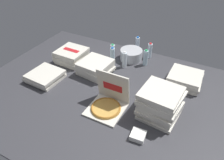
% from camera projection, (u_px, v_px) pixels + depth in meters
% --- Properties ---
extents(ground_plane, '(3.20, 2.40, 0.02)m').
position_uv_depth(ground_plane, '(105.00, 93.00, 2.65)').
color(ground_plane, '#38383D').
extents(open_pizza_box, '(0.39, 0.40, 0.41)m').
position_uv_depth(open_pizza_box, '(108.00, 103.00, 2.39)').
color(open_pizza_box, silver).
rests_on(open_pizza_box, ground_plane).
extents(pizza_stack_left_mid, '(0.42, 0.41, 0.19)m').
position_uv_depth(pizza_stack_left_mid, '(72.00, 56.00, 3.17)').
color(pizza_stack_left_mid, silver).
rests_on(pizza_stack_left_mid, ground_plane).
extents(pizza_stack_right_far, '(0.43, 0.42, 0.11)m').
position_uv_depth(pizza_stack_right_far, '(45.00, 76.00, 2.82)').
color(pizza_stack_right_far, silver).
rests_on(pizza_stack_right_far, ground_plane).
extents(pizza_stack_left_far, '(0.45, 0.44, 0.18)m').
position_uv_depth(pizza_stack_left_far, '(95.00, 67.00, 2.93)').
color(pizza_stack_left_far, silver).
rests_on(pizza_stack_left_far, ground_plane).
extents(pizza_stack_center_near, '(0.45, 0.45, 0.33)m').
position_uv_depth(pizza_stack_center_near, '(160.00, 103.00, 2.25)').
color(pizza_stack_center_near, silver).
rests_on(pizza_stack_center_near, ground_plane).
extents(pizza_stack_right_near, '(0.41, 0.41, 0.15)m').
position_uv_depth(pizza_stack_right_near, '(185.00, 79.00, 2.74)').
color(pizza_stack_right_near, silver).
rests_on(pizza_stack_right_near, ground_plane).
extents(ice_bucket, '(0.33, 0.33, 0.15)m').
position_uv_depth(ice_bucket, '(131.00, 55.00, 3.23)').
color(ice_bucket, '#B7BABF').
rests_on(ice_bucket, ground_plane).
extents(water_bottle_0, '(0.07, 0.07, 0.24)m').
position_uv_depth(water_bottle_0, '(113.00, 52.00, 3.21)').
color(water_bottle_0, white).
rests_on(water_bottle_0, ground_plane).
extents(water_bottle_1, '(0.07, 0.07, 0.24)m').
position_uv_depth(water_bottle_1, '(150.00, 51.00, 3.24)').
color(water_bottle_1, silver).
rests_on(water_bottle_1, ground_plane).
extents(water_bottle_2, '(0.07, 0.07, 0.24)m').
position_uv_depth(water_bottle_2, '(137.00, 44.00, 3.41)').
color(water_bottle_2, silver).
rests_on(water_bottle_2, ground_plane).
extents(water_bottle_3, '(0.07, 0.07, 0.24)m').
position_uv_depth(water_bottle_3, '(146.00, 58.00, 3.08)').
color(water_bottle_3, silver).
rests_on(water_bottle_3, ground_plane).
extents(water_bottle_4, '(0.07, 0.07, 0.24)m').
position_uv_depth(water_bottle_4, '(112.00, 55.00, 3.13)').
color(water_bottle_4, silver).
rests_on(water_bottle_4, ground_plane).
extents(water_bottle_5, '(0.07, 0.07, 0.24)m').
position_uv_depth(water_bottle_5, '(124.00, 60.00, 3.03)').
color(water_bottle_5, white).
rests_on(water_bottle_5, ground_plane).
extents(napkin_pile, '(0.15, 0.15, 0.06)m').
position_uv_depth(napkin_pile, '(138.00, 135.00, 2.08)').
color(napkin_pile, white).
rests_on(napkin_pile, ground_plane).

